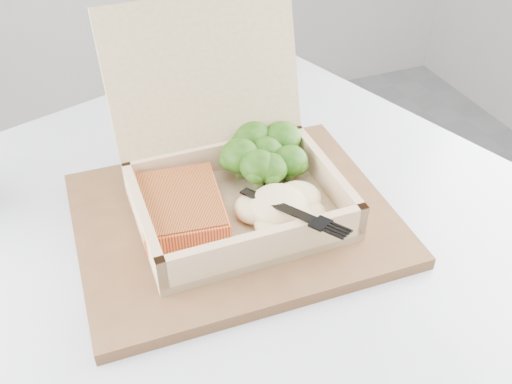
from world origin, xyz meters
name	(u,v)px	position (x,y,z in m)	size (l,w,h in m)	color
cafe_table	(232,326)	(0.62, 0.58, 0.52)	(0.92, 0.92, 0.70)	black
serving_tray	(234,218)	(0.63, 0.58, 0.71)	(0.35, 0.28, 0.01)	brown
takeout_container	(227,160)	(0.63, 0.61, 0.77)	(0.22, 0.23, 0.21)	tan
salmon_fillet	(181,207)	(0.57, 0.59, 0.74)	(0.09, 0.12, 0.02)	orange
broccoli_pile	(266,157)	(0.68, 0.63, 0.75)	(0.11, 0.11, 0.04)	#396C18
mashed_potatoes	(279,205)	(0.66, 0.54, 0.74)	(0.10, 0.09, 0.04)	#D0B987
plastic_fork	(264,197)	(0.65, 0.55, 0.76)	(0.08, 0.14, 0.02)	black
receipt	(176,147)	(0.60, 0.75, 0.70)	(0.07, 0.14, 0.00)	white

